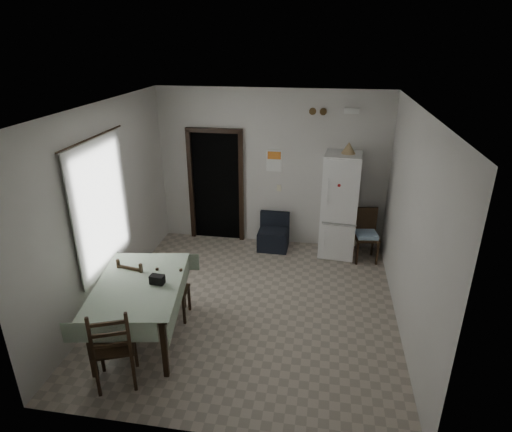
{
  "coord_description": "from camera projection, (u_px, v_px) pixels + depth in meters",
  "views": [
    {
      "loc": [
        0.94,
        -5.25,
        3.71
      ],
      "look_at": [
        0.0,
        0.5,
        1.25
      ],
      "focal_mm": 30.0,
      "sensor_mm": 36.0,
      "label": 1
    }
  ],
  "objects": [
    {
      "name": "light_switch",
      "position": [
        279.0,
        188.0,
        7.94
      ],
      "size": [
        0.08,
        0.02,
        0.12
      ],
      "primitive_type": "cube",
      "color": "beige",
      "rests_on": "ground"
    },
    {
      "name": "vent_left",
      "position": [
        313.0,
        111.0,
        7.31
      ],
      "size": [
        0.12,
        0.03,
        0.12
      ],
      "primitive_type": "cylinder",
      "rotation": [
        1.57,
        0.0,
        0.0
      ],
      "color": "#523C20",
      "rests_on": "ground"
    },
    {
      "name": "corner_chair",
      "position": [
        366.0,
        236.0,
        7.5
      ],
      "size": [
        0.46,
        0.46,
        0.94
      ],
      "primitive_type": null,
      "rotation": [
        0.0,
        0.0,
        0.15
      ],
      "color": "black",
      "rests_on": "ground"
    },
    {
      "name": "wall_right",
      "position": [
        411.0,
        227.0,
        5.48
      ],
      "size": [
        0.02,
        4.5,
        2.9
      ],
      "primitive_type": null,
      "color": "silver",
      "rests_on": "ground"
    },
    {
      "name": "curtain",
      "position": [
        102.0,
        206.0,
        5.88
      ],
      "size": [
        0.02,
        1.45,
        1.85
      ],
      "primitive_type": "cube",
      "color": "beige",
      "rests_on": "ground"
    },
    {
      "name": "black_bag",
      "position": [
        157.0,
        280.0,
        5.35
      ],
      "size": [
        0.19,
        0.12,
        0.12
      ],
      "primitive_type": "cube",
      "rotation": [
        0.0,
        0.0,
        -0.08
      ],
      "color": "black",
      "rests_on": "dining_table"
    },
    {
      "name": "dining_chair_far_right",
      "position": [
        174.0,
        290.0,
        5.97
      ],
      "size": [
        0.4,
        0.4,
        0.87
      ],
      "primitive_type": null,
      "rotation": [
        0.0,
        0.0,
        3.23
      ],
      "color": "black",
      "rests_on": "ground"
    },
    {
      "name": "emergency_light",
      "position": [
        352.0,
        111.0,
        7.18
      ],
      "size": [
        0.25,
        0.07,
        0.09
      ],
      "primitive_type": "cube",
      "color": "white",
      "rests_on": "ground"
    },
    {
      "name": "calendar",
      "position": [
        274.0,
        161.0,
        7.76
      ],
      "size": [
        0.28,
        0.02,
        0.4
      ],
      "primitive_type": "cube",
      "color": "white",
      "rests_on": "ground"
    },
    {
      "name": "dining_chair_near_head",
      "position": [
        114.0,
        344.0,
        4.79
      ],
      "size": [
        0.58,
        0.58,
        1.05
      ],
      "primitive_type": null,
      "rotation": [
        0.0,
        0.0,
        3.52
      ],
      "color": "black",
      "rests_on": "ground"
    },
    {
      "name": "tan_cone",
      "position": [
        349.0,
        148.0,
        7.16
      ],
      "size": [
        0.25,
        0.25,
        0.19
      ],
      "primitive_type": "cone",
      "rotation": [
        0.0,
        0.0,
        -0.05
      ],
      "color": "tan",
      "rests_on": "fridge"
    },
    {
      "name": "wall_back",
      "position": [
        271.0,
        169.0,
        7.84
      ],
      "size": [
        4.2,
        0.02,
        2.9
      ],
      "primitive_type": null,
      "color": "silver",
      "rests_on": "ground"
    },
    {
      "name": "calendar_image",
      "position": [
        274.0,
        155.0,
        7.71
      ],
      "size": [
        0.24,
        0.01,
        0.14
      ],
      "primitive_type": "cube",
      "color": "orange",
      "rests_on": "ground"
    },
    {
      "name": "wall_left",
      "position": [
        106.0,
        207.0,
        6.11
      ],
      "size": [
        0.02,
        4.5,
        2.9
      ],
      "primitive_type": null,
      "color": "silver",
      "rests_on": "ground"
    },
    {
      "name": "doorway",
      "position": [
        219.0,
        183.0,
        8.33
      ],
      "size": [
        1.06,
        0.52,
        2.22
      ],
      "color": "black",
      "rests_on": "ground"
    },
    {
      "name": "navy_seat",
      "position": [
        273.0,
        232.0,
        7.97
      ],
      "size": [
        0.56,
        0.54,
        0.67
      ],
      "primitive_type": null,
      "rotation": [
        0.0,
        0.0,
        -0.02
      ],
      "color": "black",
      "rests_on": "ground"
    },
    {
      "name": "dining_table",
      "position": [
        142.0,
        311.0,
        5.54
      ],
      "size": [
        1.31,
        1.76,
        0.84
      ],
      "primitive_type": null,
      "rotation": [
        0.0,
        0.0,
        0.17
      ],
      "color": "#9BB096",
      "rests_on": "ground"
    },
    {
      "name": "vent_right",
      "position": [
        323.0,
        112.0,
        7.28
      ],
      "size": [
        0.12,
        0.03,
        0.12
      ],
      "primitive_type": "cylinder",
      "rotation": [
        1.57,
        0.0,
        0.0
      ],
      "color": "#523C20",
      "rests_on": "ground"
    },
    {
      "name": "fridge",
      "position": [
        340.0,
        205.0,
        7.56
      ],
      "size": [
        0.67,
        0.67,
        1.88
      ],
      "primitive_type": null,
      "rotation": [
        0.0,
        0.0,
        -0.1
      ],
      "color": "white",
      "rests_on": "ground"
    },
    {
      "name": "dining_chair_far_left",
      "position": [
        140.0,
        286.0,
        5.97
      ],
      "size": [
        0.48,
        0.48,
        0.97
      ],
      "primitive_type": null,
      "rotation": [
        0.0,
        0.0,
        2.95
      ],
      "color": "black",
      "rests_on": "ground"
    },
    {
      "name": "ground",
      "position": [
        251.0,
        306.0,
        6.36
      ],
      "size": [
        4.5,
        4.5,
        0.0
      ],
      "primitive_type": "plane",
      "color": "#A39685",
      "rests_on": "ground"
    },
    {
      "name": "window_recess",
      "position": [
        94.0,
        206.0,
        5.89
      ],
      "size": [
        0.1,
        1.2,
        1.6
      ],
      "primitive_type": "cube",
      "color": "silver",
      "rests_on": "ground"
    },
    {
      "name": "ceiling",
      "position": [
        249.0,
        108.0,
        5.23
      ],
      "size": [
        4.2,
        4.5,
        0.02
      ],
      "primitive_type": null,
      "color": "white",
      "rests_on": "ground"
    },
    {
      "name": "curtain_rod",
      "position": [
        92.0,
        138.0,
        5.5
      ],
      "size": [
        0.02,
        1.6,
        0.02
      ],
      "primitive_type": "cylinder",
      "rotation": [
        1.57,
        0.0,
        0.0
      ],
      "color": "black",
      "rests_on": "ground"
    },
    {
      "name": "wall_front",
      "position": [
        206.0,
        315.0,
        3.75
      ],
      "size": [
        4.2,
        0.02,
        2.9
      ],
      "primitive_type": null,
      "color": "silver",
      "rests_on": "ground"
    }
  ]
}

